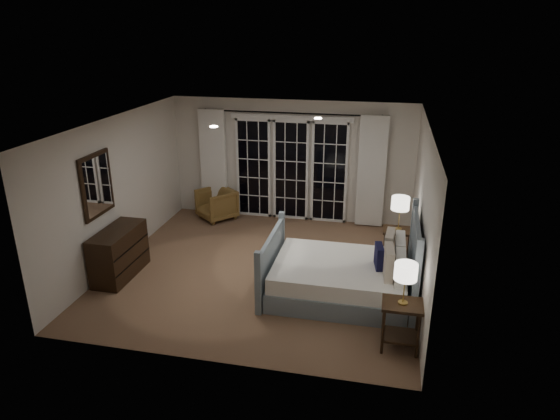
% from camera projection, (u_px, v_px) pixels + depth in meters
% --- Properties ---
extents(floor, '(5.00, 5.00, 0.00)m').
position_uv_depth(floor, '(262.00, 270.00, 8.44)').
color(floor, brown).
rests_on(floor, ground).
extents(ceiling, '(5.00, 5.00, 0.00)m').
position_uv_depth(ceiling, '(260.00, 123.00, 7.56)').
color(ceiling, silver).
rests_on(ceiling, wall_back).
extents(wall_left, '(0.02, 5.00, 2.50)m').
position_uv_depth(wall_left, '(119.00, 190.00, 8.50)').
color(wall_left, silver).
rests_on(wall_left, floor).
extents(wall_right, '(0.02, 5.00, 2.50)m').
position_uv_depth(wall_right, '(422.00, 212.00, 7.50)').
color(wall_right, silver).
rests_on(wall_right, floor).
extents(wall_back, '(5.00, 0.02, 2.50)m').
position_uv_depth(wall_back, '(291.00, 161.00, 10.28)').
color(wall_back, silver).
rests_on(wall_back, floor).
extents(wall_front, '(5.00, 0.02, 2.50)m').
position_uv_depth(wall_front, '(207.00, 271.00, 5.71)').
color(wall_front, silver).
rests_on(wall_front, floor).
extents(french_doors, '(2.50, 0.04, 2.20)m').
position_uv_depth(french_doors, '(291.00, 169.00, 10.30)').
color(french_doors, black).
rests_on(french_doors, wall_back).
extents(curtain_rod, '(3.50, 0.03, 0.03)m').
position_uv_depth(curtain_rod, '(291.00, 113.00, 9.84)').
color(curtain_rod, black).
rests_on(curtain_rod, wall_back).
extents(curtain_left, '(0.55, 0.10, 2.25)m').
position_uv_depth(curtain_left, '(214.00, 163.00, 10.54)').
color(curtain_left, white).
rests_on(curtain_left, curtain_rod).
extents(curtain_right, '(0.55, 0.10, 2.25)m').
position_uv_depth(curtain_right, '(372.00, 172.00, 9.88)').
color(curtain_right, white).
rests_on(curtain_right, curtain_rod).
extents(downlight_a, '(0.12, 0.12, 0.01)m').
position_uv_depth(downlight_a, '(318.00, 118.00, 7.95)').
color(downlight_a, white).
rests_on(downlight_a, ceiling).
extents(downlight_b, '(0.12, 0.12, 0.01)m').
position_uv_depth(downlight_b, '(214.00, 127.00, 7.32)').
color(downlight_b, white).
rests_on(downlight_b, ceiling).
extents(bed, '(2.19, 1.57, 1.27)m').
position_uv_depth(bed, '(344.00, 276.00, 7.54)').
color(bed, gray).
rests_on(bed, floor).
extents(nightstand_left, '(0.50, 0.40, 0.66)m').
position_uv_depth(nightstand_left, '(401.00, 319.00, 6.26)').
color(nightstand_left, black).
rests_on(nightstand_left, floor).
extents(nightstand_right, '(0.49, 0.39, 0.64)m').
position_uv_depth(nightstand_right, '(397.00, 241.00, 8.52)').
color(nightstand_right, black).
rests_on(nightstand_right, floor).
extents(lamp_left, '(0.28, 0.28, 0.55)m').
position_uv_depth(lamp_left, '(406.00, 272.00, 6.03)').
color(lamp_left, tan).
rests_on(lamp_left, nightstand_left).
extents(lamp_right, '(0.30, 0.30, 0.58)m').
position_uv_depth(lamp_right, '(400.00, 204.00, 8.28)').
color(lamp_right, tan).
rests_on(lamp_right, nightstand_right).
extents(armchair, '(0.98, 0.99, 0.64)m').
position_uv_depth(armchair, '(217.00, 204.00, 10.55)').
color(armchair, brown).
rests_on(armchair, floor).
extents(dresser, '(0.49, 1.14, 0.81)m').
position_uv_depth(dresser, '(119.00, 253.00, 8.12)').
color(dresser, black).
rests_on(dresser, floor).
extents(mirror, '(0.05, 0.85, 1.00)m').
position_uv_depth(mirror, '(97.00, 185.00, 7.76)').
color(mirror, black).
rests_on(mirror, wall_left).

